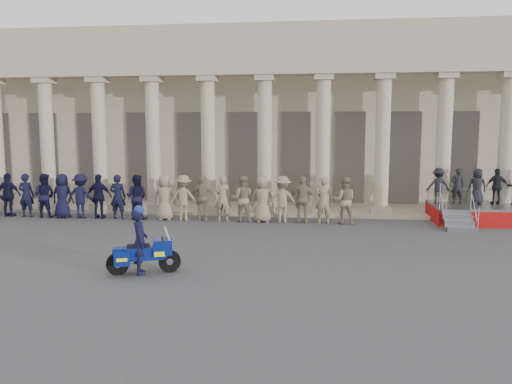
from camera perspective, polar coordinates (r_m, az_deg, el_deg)
The scene contains 6 objects.
ground at distance 15.42m, azimuth -6.90°, elevation -7.54°, with size 90.00×90.00×0.00m, color #3E3E40.
building at distance 29.45m, azimuth -0.22°, elevation 8.37°, with size 40.00×12.50×9.00m.
officer_rank at distance 22.36m, azimuth -13.95°, elevation -0.55°, with size 19.12×0.74×1.96m.
reviewing_stand at distance 22.95m, azimuth 23.81°, elevation -0.20°, with size 4.06×3.69×2.27m.
motorcycle at distance 13.96m, azimuth -12.64°, elevation -6.87°, with size 1.92×1.09×1.28m.
rider at distance 13.88m, azimuth -13.14°, elevation -5.38°, with size 0.61×0.75×1.88m.
Camera 1 is at (3.55, -14.49, 3.89)m, focal length 35.00 mm.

